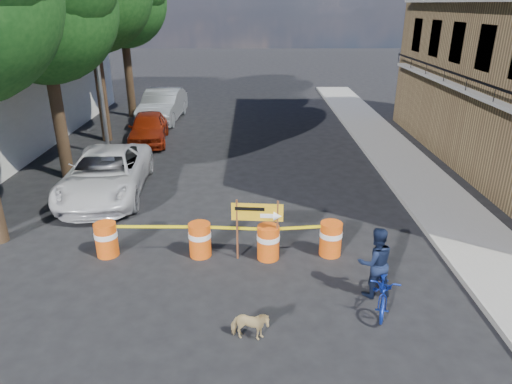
{
  "coord_description": "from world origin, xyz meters",
  "views": [
    {
      "loc": [
        0.15,
        -9.11,
        6.04
      ],
      "look_at": [
        0.23,
        2.33,
        1.3
      ],
      "focal_mm": 32.0,
      "sensor_mm": 36.0,
      "label": 1
    }
  ],
  "objects_px": {
    "barrel_mid_left": "(200,239)",
    "detour_sign": "(263,217)",
    "pedestrian": "(375,262)",
    "dog": "(250,326)",
    "barrel_far_right": "(331,238)",
    "barrel_mid_right": "(268,242)",
    "barrel_far_left": "(106,239)",
    "sedan_silver": "(163,106)",
    "sedan_red": "(148,128)",
    "suv_white": "(106,174)",
    "bicycle": "(386,272)"
  },
  "relations": [
    {
      "from": "detour_sign",
      "to": "bicycle",
      "type": "height_order",
      "value": "bicycle"
    },
    {
      "from": "detour_sign",
      "to": "sedan_red",
      "type": "relative_size",
      "value": 0.4
    },
    {
      "from": "barrel_mid_right",
      "to": "detour_sign",
      "type": "xyz_separation_m",
      "value": [
        -0.13,
        -0.08,
        0.72
      ]
    },
    {
      "from": "barrel_mid_left",
      "to": "detour_sign",
      "type": "bearing_deg",
      "value": -8.17
    },
    {
      "from": "detour_sign",
      "to": "pedestrian",
      "type": "xyz_separation_m",
      "value": [
        2.41,
        -1.51,
        -0.37
      ]
    },
    {
      "from": "barrel_far_right",
      "to": "suv_white",
      "type": "height_order",
      "value": "suv_white"
    },
    {
      "from": "detour_sign",
      "to": "bicycle",
      "type": "relative_size",
      "value": 0.96
    },
    {
      "from": "barrel_mid_right",
      "to": "suv_white",
      "type": "xyz_separation_m",
      "value": [
        -5.33,
        4.25,
        0.28
      ]
    },
    {
      "from": "barrel_far_right",
      "to": "sedan_silver",
      "type": "distance_m",
      "value": 16.19
    },
    {
      "from": "suv_white",
      "to": "barrel_far_left",
      "type": "bearing_deg",
      "value": -78.05
    },
    {
      "from": "pedestrian",
      "to": "sedan_red",
      "type": "xyz_separation_m",
      "value": [
        -7.53,
        12.18,
        -0.12
      ]
    },
    {
      "from": "barrel_mid_right",
      "to": "suv_white",
      "type": "height_order",
      "value": "suv_white"
    },
    {
      "from": "sedan_silver",
      "to": "detour_sign",
      "type": "bearing_deg",
      "value": -67.92
    },
    {
      "from": "barrel_far_left",
      "to": "detour_sign",
      "type": "distance_m",
      "value": 4.08
    },
    {
      "from": "bicycle",
      "to": "sedan_red",
      "type": "distance_m",
      "value": 14.75
    },
    {
      "from": "barrel_far_right",
      "to": "detour_sign",
      "type": "bearing_deg",
      "value": -171.57
    },
    {
      "from": "sedan_silver",
      "to": "bicycle",
      "type": "bearing_deg",
      "value": -62.53
    },
    {
      "from": "bicycle",
      "to": "dog",
      "type": "distance_m",
      "value": 3.07
    },
    {
      "from": "bicycle",
      "to": "barrel_far_right",
      "type": "bearing_deg",
      "value": 124.54
    },
    {
      "from": "bicycle",
      "to": "dog",
      "type": "bearing_deg",
      "value": -144.61
    },
    {
      "from": "pedestrian",
      "to": "bicycle",
      "type": "bearing_deg",
      "value": 95.03
    },
    {
      "from": "pedestrian",
      "to": "sedan_silver",
      "type": "relative_size",
      "value": 0.31
    },
    {
      "from": "detour_sign",
      "to": "barrel_far_left",
      "type": "bearing_deg",
      "value": -179.06
    },
    {
      "from": "detour_sign",
      "to": "bicycle",
      "type": "distance_m",
      "value": 3.2
    },
    {
      "from": "barrel_far_right",
      "to": "pedestrian",
      "type": "height_order",
      "value": "pedestrian"
    },
    {
      "from": "barrel_far_right",
      "to": "dog",
      "type": "relative_size",
      "value": 1.18
    },
    {
      "from": "barrel_mid_left",
      "to": "barrel_far_right",
      "type": "relative_size",
      "value": 1.0
    },
    {
      "from": "bicycle",
      "to": "sedan_red",
      "type": "bearing_deg",
      "value": 136.31
    },
    {
      "from": "barrel_far_right",
      "to": "pedestrian",
      "type": "relative_size",
      "value": 0.55
    },
    {
      "from": "barrel_mid_left",
      "to": "sedan_red",
      "type": "height_order",
      "value": "sedan_red"
    },
    {
      "from": "barrel_far_left",
      "to": "sedan_red",
      "type": "distance_m",
      "value": 10.47
    },
    {
      "from": "detour_sign",
      "to": "sedan_silver",
      "type": "xyz_separation_m",
      "value": [
        -5.19,
        14.88,
        -0.33
      ]
    },
    {
      "from": "pedestrian",
      "to": "sedan_silver",
      "type": "xyz_separation_m",
      "value": [
        -7.61,
        16.39,
        0.04
      ]
    },
    {
      "from": "barrel_mid_right",
      "to": "pedestrian",
      "type": "xyz_separation_m",
      "value": [
        2.28,
        -1.59,
        0.35
      ]
    },
    {
      "from": "barrel_mid_right",
      "to": "dog",
      "type": "height_order",
      "value": "barrel_mid_right"
    },
    {
      "from": "barrel_mid_right",
      "to": "suv_white",
      "type": "relative_size",
      "value": 0.17
    },
    {
      "from": "barrel_far_left",
      "to": "sedan_red",
      "type": "xyz_separation_m",
      "value": [
        -1.11,
        10.41,
        0.23
      ]
    },
    {
      "from": "detour_sign",
      "to": "pedestrian",
      "type": "distance_m",
      "value": 2.87
    },
    {
      "from": "pedestrian",
      "to": "dog",
      "type": "relative_size",
      "value": 2.15
    },
    {
      "from": "bicycle",
      "to": "dog",
      "type": "relative_size",
      "value": 2.23
    },
    {
      "from": "barrel_mid_left",
      "to": "sedan_silver",
      "type": "height_order",
      "value": "sedan_silver"
    },
    {
      "from": "barrel_mid_left",
      "to": "sedan_silver",
      "type": "distance_m",
      "value": 15.09
    },
    {
      "from": "barrel_far_left",
      "to": "dog",
      "type": "relative_size",
      "value": 1.18
    },
    {
      "from": "dog",
      "to": "sedan_red",
      "type": "bearing_deg",
      "value": 26.02
    },
    {
      "from": "barrel_mid_right",
      "to": "sedan_red",
      "type": "height_order",
      "value": "sedan_red"
    },
    {
      "from": "barrel_far_left",
      "to": "sedan_silver",
      "type": "relative_size",
      "value": 0.17
    },
    {
      "from": "dog",
      "to": "suv_white",
      "type": "xyz_separation_m",
      "value": [
        -4.88,
        7.32,
        0.43
      ]
    },
    {
      "from": "suv_white",
      "to": "detour_sign",
      "type": "bearing_deg",
      "value": -44.08
    },
    {
      "from": "suv_white",
      "to": "sedan_silver",
      "type": "distance_m",
      "value": 10.55
    },
    {
      "from": "pedestrian",
      "to": "dog",
      "type": "bearing_deg",
      "value": 19.72
    }
  ]
}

